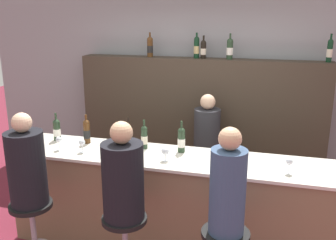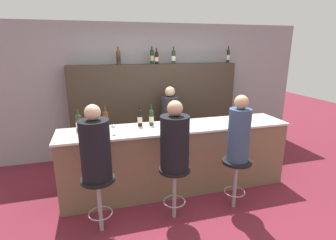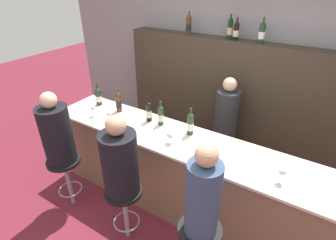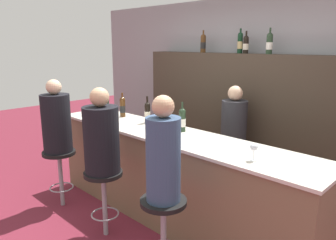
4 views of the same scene
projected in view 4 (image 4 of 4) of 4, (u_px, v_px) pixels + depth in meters
ground_plane at (150, 229)px, 3.56m from camera, size 16.00×16.00×0.00m
wall_back at (250, 92)px, 4.61m from camera, size 6.40×0.05×2.60m
bar_counter at (170, 177)px, 3.67m from camera, size 3.44×0.67×1.02m
back_bar_cabinet at (240, 121)px, 4.54m from camera, size 3.23×0.28×1.84m
wine_bottle_counter_0 at (106, 104)px, 4.58m from camera, size 0.08×0.08×0.31m
wine_bottle_counter_1 at (123, 107)px, 4.32m from camera, size 0.07×0.07×0.32m
wine_bottle_counter_2 at (147, 112)px, 3.99m from camera, size 0.07×0.07×0.33m
wine_bottle_counter_3 at (157, 115)px, 3.87m from camera, size 0.07×0.07×0.31m
wine_bottle_counter_4 at (182, 120)px, 3.60m from camera, size 0.08×0.08×0.33m
wine_bottle_backbar_0 at (203, 43)px, 4.77m from camera, size 0.08×0.08×0.32m
wine_bottle_backbar_1 at (240, 43)px, 4.34m from camera, size 0.07×0.07×0.32m
wine_bottle_backbar_2 at (246, 44)px, 4.29m from camera, size 0.07×0.07×0.29m
wine_bottle_backbar_3 at (269, 43)px, 4.06m from camera, size 0.08×0.08×0.32m
wine_glass_0 at (97, 110)px, 4.26m from camera, size 0.06×0.06×0.14m
wine_glass_1 at (109, 113)px, 4.08m from camera, size 0.07×0.07×0.14m
wine_glass_2 at (158, 126)px, 3.48m from camera, size 0.08×0.08×0.14m
wine_glass_3 at (254, 148)px, 2.70m from camera, size 0.06×0.06×0.14m
bar_stool_left at (60, 163)px, 3.97m from camera, size 0.39×0.39×0.71m
guest_seated_left at (56, 121)px, 3.85m from camera, size 0.34×0.34×0.86m
bar_stool_middle at (104, 185)px, 3.34m from camera, size 0.39×0.39×0.71m
guest_seated_middle at (101, 137)px, 3.22m from camera, size 0.35×0.35×0.86m
bar_stool_right at (163, 216)px, 2.75m from camera, size 0.39×0.39×0.71m
guest_seated_right at (163, 155)px, 2.63m from camera, size 0.28×0.28×0.88m
bartender at (233, 147)px, 4.19m from camera, size 0.32×0.32×1.46m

